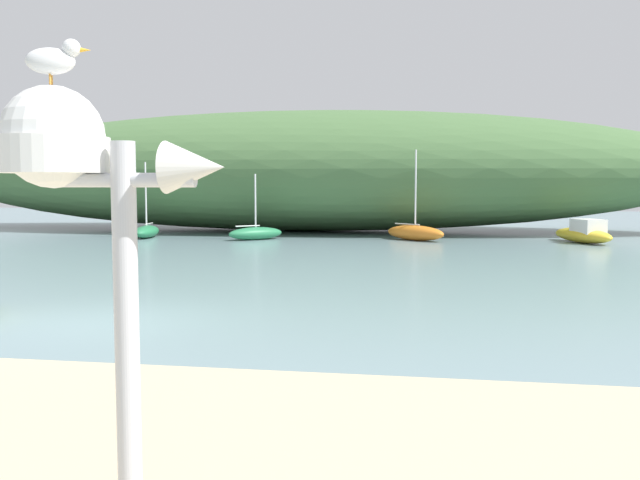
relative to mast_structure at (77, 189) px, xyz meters
name	(u,v)px	position (x,y,z in m)	size (l,w,h in m)	color
ground_plane	(104,322)	(-4.55, 9.06, -2.63)	(120.00, 120.00, 0.00)	gray
distant_hill	(300,171)	(-5.99, 36.00, 0.80)	(45.33, 11.92, 6.87)	#476B3D
mast_structure	(77,189)	(0.00, 0.00, 0.00)	(1.14, 0.54, 2.94)	silver
seagull_on_radar	(54,58)	(-0.11, 0.01, 0.63)	(0.31, 0.18, 0.22)	orange
sailboat_far_left	(147,231)	(-12.47, 29.12, -2.30)	(1.39, 3.08, 3.77)	#287A4C
sailboat_inner_mooring	(256,233)	(-6.77, 28.84, -2.31)	(2.69, 2.66, 3.17)	#287A4C
sailboat_outer_mooring	(415,232)	(0.83, 29.71, -2.25)	(3.23, 2.88, 4.30)	orange
motorboat_mid_channel	(584,233)	(8.48, 29.62, -2.20)	(2.69, 4.14, 1.10)	gold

